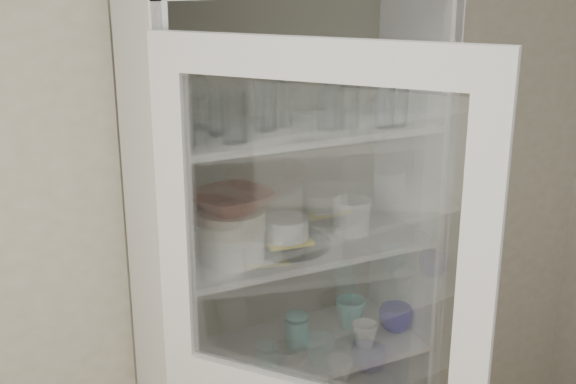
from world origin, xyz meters
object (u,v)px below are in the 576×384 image
plate_stack_back (178,235)px  grey_bowl_stack (352,216)px  goblet_0 (198,99)px  pantry_cabinet (280,319)px  white_canister (175,354)px  goblet_2 (334,92)px  yellow_trivet (285,239)px  goblet_1 (290,93)px  cream_bowl (231,221)px  mug_white (365,335)px  glass_platter (285,243)px  terracotta_bowl (231,201)px  mug_teal (350,313)px  mug_blue (396,318)px  teal_jar (296,328)px  plate_stack_front (232,245)px  white_ramekin (285,228)px  measuring_cups (287,353)px  goblet_3 (347,89)px

plate_stack_back → grey_bowl_stack: size_ratio=1.55×
goblet_0 → plate_stack_back: goblet_0 is taller
pantry_cabinet → white_canister: 0.41m
goblet_2 → yellow_trivet: size_ratio=1.02×
pantry_cabinet → goblet_1: (0.05, 0.03, 0.81)m
cream_bowl → mug_white: cream_bowl is taller
goblet_1 → grey_bowl_stack: goblet_1 is taller
glass_platter → terracotta_bowl: bearing=-170.5°
goblet_2 → grey_bowl_stack: size_ratio=1.20×
mug_teal → white_canister: bearing=161.8°
cream_bowl → terracotta_bowl: (0.00, 0.00, 0.06)m
yellow_trivet → mug_blue: bearing=-5.9°
goblet_2 → grey_bowl_stack: (0.01, -0.12, -0.42)m
goblet_0 → goblet_1: (0.32, -0.01, -0.00)m
goblet_2 → cream_bowl: bearing=-160.9°
teal_jar → white_canister: (-0.45, 0.00, 0.01)m
goblet_0 → mug_blue: (0.68, -0.17, -0.85)m
mug_blue → mug_teal: size_ratio=1.04×
mug_teal → plate_stack_front: bearing=171.3°
glass_platter → white_ramekin: 0.05m
goblet_0 → mug_white: 1.02m
pantry_cabinet → measuring_cups: (-0.04, -0.13, -0.06)m
plate_stack_back → mug_white: 0.75m
cream_bowl → plate_stack_front: bearing=0.0°
goblet_3 → terracotta_bowl: goblet_3 is taller
goblet_1 → mug_white: goblet_1 is taller
mug_blue → white_canister: 0.83m
grey_bowl_stack → cream_bowl: bearing=-175.3°
plate_stack_back → terracotta_bowl: (0.12, -0.18, 0.15)m
goblet_1 → cream_bowl: goblet_1 is taller
cream_bowl → measuring_cups: size_ratio=2.03×
mug_blue → mug_white: 0.17m
pantry_cabinet → cream_bowl: (-0.23, -0.12, 0.45)m
white_ramekin → measuring_cups: bearing=-106.1°
pantry_cabinet → teal_jar: size_ratio=20.39×
plate_stack_front → mug_teal: bearing=10.1°
goblet_0 → plate_stack_back: (-0.08, 0.03, -0.45)m
yellow_trivet → grey_bowl_stack: 0.27m
goblet_0 → pantry_cabinet: bearing=-7.1°
goblet_1 → mug_white: (0.19, -0.21, -0.85)m
white_canister → yellow_trivet: bearing=-7.2°
cream_bowl → grey_bowl_stack: size_ratio=1.66×
goblet_0 → goblet_3: 0.56m
plate_stack_back → mug_blue: size_ratio=1.67×
plate_stack_front → glass_platter: bearing=9.5°
mug_teal → white_ramekin: bearing=171.7°
terracotta_bowl → grey_bowl_stack: bearing=4.7°
plate_stack_front → grey_bowl_stack: (0.47, 0.04, 0.01)m
measuring_cups → plate_stack_back: bearing=147.9°
yellow_trivet → teal_jar: size_ratio=1.50×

